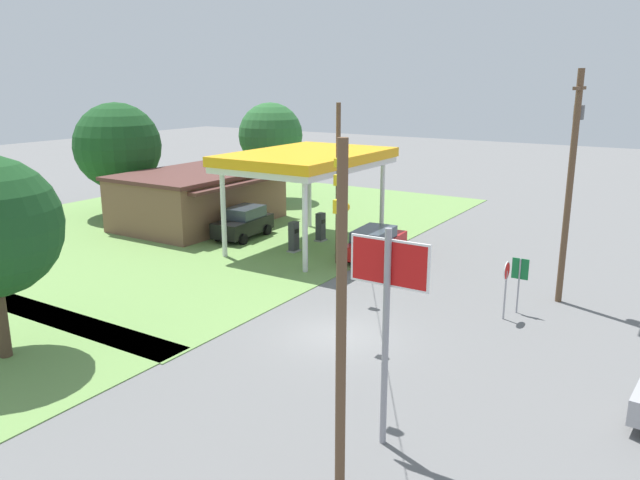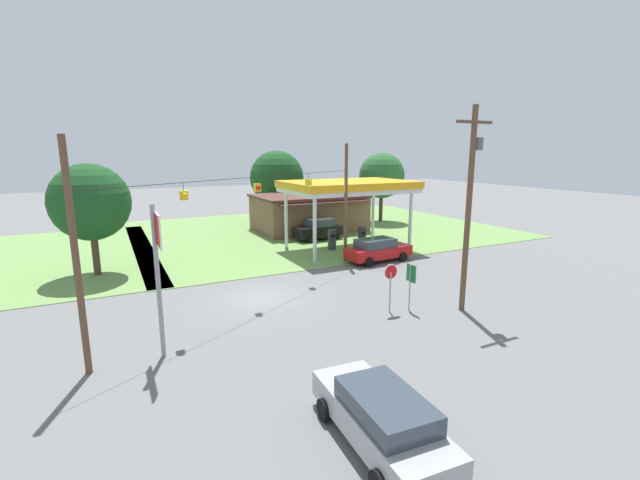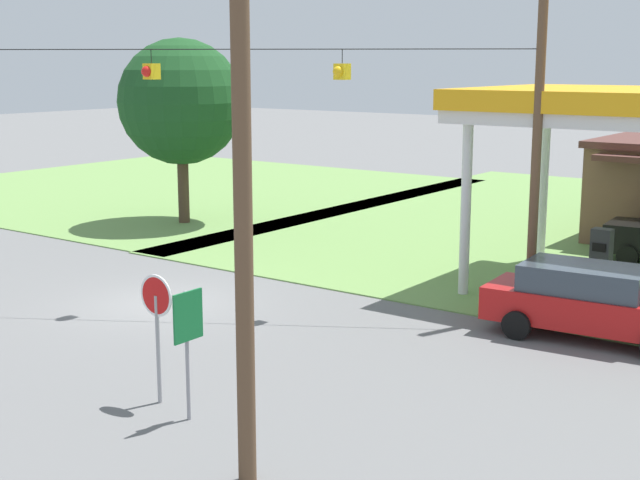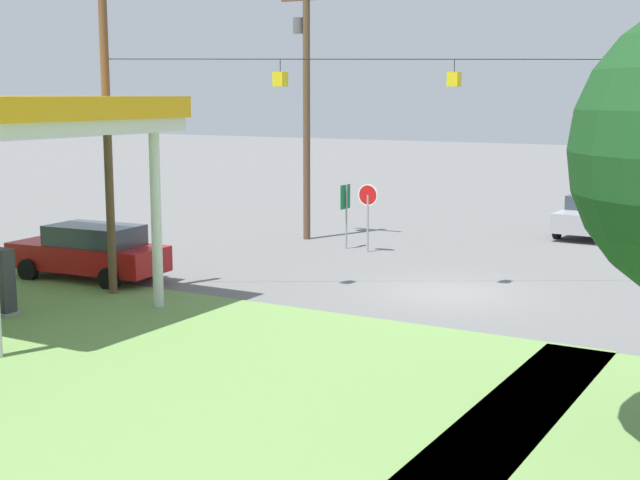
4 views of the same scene
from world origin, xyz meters
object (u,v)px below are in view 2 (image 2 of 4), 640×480
object	(u,v)px
gas_station_canopy	(348,187)
fuel_pump_far	(362,238)
tree_far_back	(382,176)
utility_pole_main	(470,200)
stop_sign_roadside	(391,277)
tree_behind_station	(277,178)
tree_west_verge	(90,202)
fuel_pump_near	(332,241)
car_on_crossroad	(381,417)
car_at_pumps_front	(378,250)
car_at_pumps_rear	(318,229)
route_sign	(411,278)
stop_sign_overhead	(157,249)
gas_station_store	(309,212)

from	to	relation	value
gas_station_canopy	fuel_pump_far	size ratio (longest dim) A/B	5.66
tree_far_back	gas_station_canopy	bearing A→B (deg)	-135.22
utility_pole_main	stop_sign_roadside	bearing A→B (deg)	157.28
tree_behind_station	tree_west_verge	bearing A→B (deg)	-140.03
tree_west_verge	fuel_pump_near	bearing A→B (deg)	-2.55
car_on_crossroad	tree_far_back	xyz separation A→B (m)	(22.25, 32.11, 4.41)
fuel_pump_near	car_at_pumps_front	size ratio (longest dim) A/B	0.34
tree_behind_station	tree_west_verge	xyz separation A→B (m)	(-18.79, -15.75, -0.22)
tree_behind_station	car_at_pumps_rear	bearing A→B (deg)	-93.12
car_on_crossroad	route_sign	distance (m)	10.80
gas_station_canopy	tree_behind_station	distance (m)	16.51
fuel_pump_far	stop_sign_overhead	distance (m)	22.20
fuel_pump_far	car_on_crossroad	xyz separation A→B (m)	(-12.97, -21.47, 0.04)
route_sign	utility_pole_main	xyz separation A→B (m)	(2.44, -1.20, 3.95)
fuel_pump_near	tree_far_back	bearing A→B (deg)	41.18
fuel_pump_far	tree_west_verge	bearing A→B (deg)	177.82
stop_sign_roadside	tree_behind_station	size ratio (longest dim) A/B	0.31
utility_pole_main	car_on_crossroad	bearing A→B (deg)	-145.37
gas_station_store	tree_behind_station	xyz separation A→B (m)	(-0.75, 7.00, 3.18)
car_on_crossroad	car_at_pumps_front	bearing A→B (deg)	-30.53
gas_station_canopy	stop_sign_overhead	world-z (taller)	stop_sign_overhead
stop_sign_roadside	route_sign	size ratio (longest dim) A/B	1.04
gas_station_canopy	fuel_pump_far	bearing A→B (deg)	-0.06
car_at_pumps_rear	stop_sign_overhead	distance (m)	23.89
gas_station_store	car_at_pumps_front	distance (m)	14.13
car_at_pumps_front	car_at_pumps_rear	world-z (taller)	car_at_pumps_rear
gas_station_canopy	tree_far_back	world-z (taller)	tree_far_back
gas_station_canopy	tree_behind_station	bearing A→B (deg)	89.16
gas_station_store	route_sign	world-z (taller)	gas_station_store
car_at_pumps_front	tree_west_verge	size ratio (longest dim) A/B	0.71
tree_behind_station	tree_far_back	xyz separation A→B (m)	(10.48, -5.87, 0.27)
fuel_pump_near	fuel_pump_far	xyz separation A→B (m)	(2.89, 0.00, 0.00)
tree_behind_station	route_sign	bearing A→B (deg)	-98.47
car_at_pumps_front	car_on_crossroad	size ratio (longest dim) A/B	0.98
utility_pole_main	tree_far_back	xyz separation A→B (m)	(12.52, 25.39, -0.36)
stop_sign_overhead	tree_far_back	distance (m)	35.86
stop_sign_roadside	utility_pole_main	distance (m)	5.40
car_on_crossroad	utility_pole_main	bearing A→B (deg)	-51.80
gas_station_store	car_at_pumps_front	size ratio (longest dim) A/B	2.09
fuel_pump_far	car_at_pumps_rear	bearing A→B (deg)	112.18
car_on_crossroad	tree_behind_station	world-z (taller)	tree_behind_station
fuel_pump_far	gas_station_store	bearing A→B (deg)	92.70
car_at_pumps_front	car_on_crossroad	distance (m)	20.44
car_at_pumps_rear	stop_sign_roadside	xyz separation A→B (m)	(-4.88, -17.83, 0.82)
gas_station_canopy	fuel_pump_near	xyz separation A→B (m)	(-1.44, -0.00, -4.29)
fuel_pump_far	car_on_crossroad	size ratio (longest dim) A/B	0.34
fuel_pump_near	stop_sign_overhead	world-z (taller)	stop_sign_overhead
gas_station_canopy	stop_sign_roadside	size ratio (longest dim) A/B	4.02
fuel_pump_far	route_sign	size ratio (longest dim) A/B	0.74
fuel_pump_far	route_sign	xyz separation A→B (m)	(-5.68, -13.55, 0.86)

